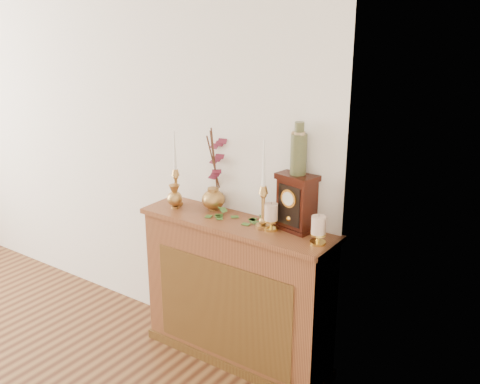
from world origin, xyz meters
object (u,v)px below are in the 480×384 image
Objects in this scene: mantel_clock at (296,203)px; ginger_jar at (217,172)px; ceramic_vase at (299,151)px; candlestick_left at (176,181)px; candlestick_center at (263,200)px; bud_vase at (175,197)px.

ginger_jar is at bearing -171.15° from mantel_clock.
ceramic_vase reaches higher than mantel_clock.
candlestick_left is at bearing -163.77° from mantel_clock.
ginger_jar is at bearing 164.65° from candlestick_center.
ceramic_vase is (0.78, 0.14, 0.38)m from bud_vase.
candlestick_center is 0.43m from ginger_jar.
ceramic_vase is (0.57, -0.02, 0.22)m from ginger_jar.
ginger_jar reaches higher than mantel_clock.
mantel_clock is at bearing 5.43° from candlestick_left.
ginger_jar is at bearing 21.30° from candlestick_left.
bud_vase is at bearing -175.86° from candlestick_center.
mantel_clock is 0.30m from ceramic_vase.
mantel_clock is 1.12× the size of ceramic_vase.
ceramic_vase reaches higher than candlestick_left.
candlestick_left is at bearing 178.70° from candlestick_center.
ginger_jar is (-0.41, 0.11, 0.07)m from candlestick_center.
mantel_clock is (0.78, 0.14, 0.08)m from bud_vase.
ginger_jar is (0.21, 0.16, 0.16)m from bud_vase.
candlestick_left reaches higher than mantel_clock.
mantel_clock is (0.82, 0.08, 0.00)m from candlestick_left.
bud_vase is 0.47× the size of mantel_clock.
candlestick_left is 0.28m from ginger_jar.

